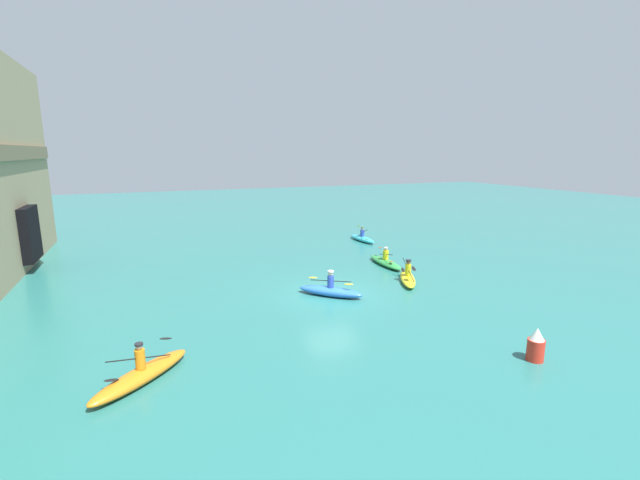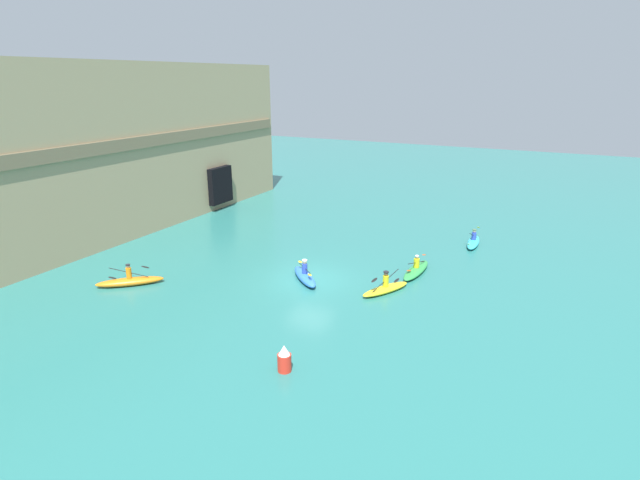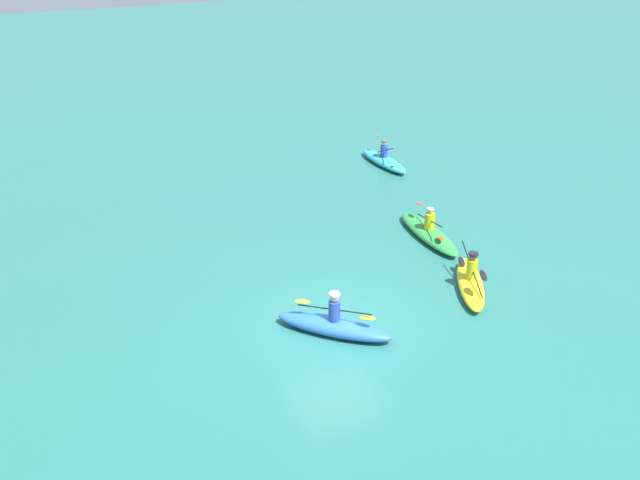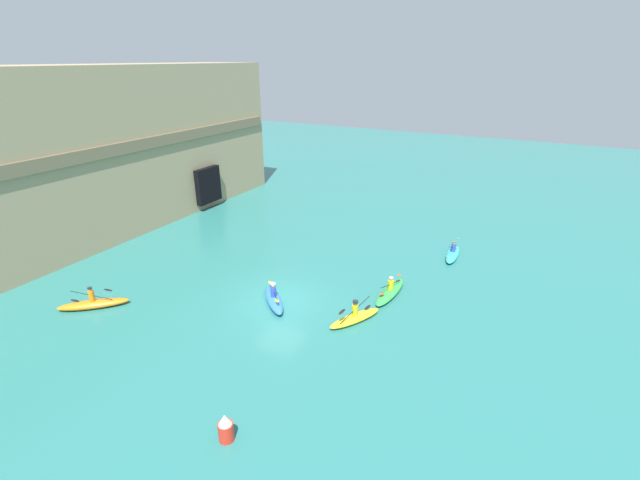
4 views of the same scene
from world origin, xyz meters
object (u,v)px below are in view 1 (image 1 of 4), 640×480
kayak_green (386,262)px  kayak_orange (142,374)px  kayak_yellow (408,278)px  kayak_blue (331,291)px  marker_buoy (536,345)px  kayak_cyan (362,238)px

kayak_green → kayak_orange: (-8.78, 13.49, 0.03)m
kayak_yellow → kayak_orange: bearing=140.7°
kayak_green → kayak_blue: kayak_blue is taller
kayak_yellow → marker_buoy: bearing=-158.6°
kayak_green → kayak_blue: bearing=128.9°
kayak_yellow → kayak_orange: 13.90m
kayak_yellow → marker_buoy: 8.86m
kayak_blue → kayak_orange: 9.58m
kayak_green → kayak_yellow: size_ratio=1.16×
kayak_green → marker_buoy: bearing=174.9°
kayak_yellow → kayak_green: bearing=16.4°
kayak_cyan → kayak_blue: kayak_blue is taller
marker_buoy → kayak_green: bearing=-7.8°
kayak_orange → kayak_green: bearing=170.5°
kayak_blue → marker_buoy: (-8.32, -3.60, 0.26)m
marker_buoy → kayak_blue: bearing=23.4°
kayak_yellow → marker_buoy: (-8.80, 0.99, 0.28)m
kayak_green → marker_buoy: marker_buoy is taller
kayak_green → kayak_orange: size_ratio=1.14×
kayak_cyan → marker_buoy: kayak_cyan is taller
kayak_cyan → marker_buoy: (-18.93, 3.67, 0.29)m
marker_buoy → kayak_orange: bearing=74.0°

